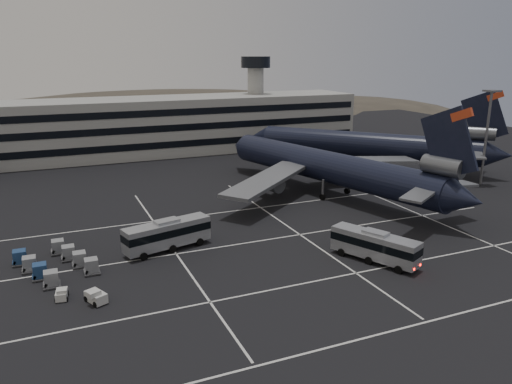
# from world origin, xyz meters

# --- Properties ---
(ground) EXTENTS (260.00, 260.00, 0.00)m
(ground) POSITION_xyz_m (0.00, 0.00, 0.00)
(ground) COLOR black
(ground) RESTS_ON ground
(lane_markings) EXTENTS (90.00, 55.62, 0.01)m
(lane_markings) POSITION_xyz_m (0.95, 0.72, 0.01)
(lane_markings) COLOR silver
(lane_markings) RESTS_ON ground
(terminal) EXTENTS (125.00, 26.00, 24.00)m
(terminal) POSITION_xyz_m (-2.95, 71.14, 6.93)
(terminal) COLOR gray
(terminal) RESTS_ON ground
(hills) EXTENTS (352.00, 180.00, 44.00)m
(hills) POSITION_xyz_m (17.99, 170.00, -12.07)
(hills) COLOR #38332B
(hills) RESTS_ON ground
(lightpole_right) EXTENTS (2.40, 2.40, 18.28)m
(lightpole_right) POSITION_xyz_m (58.00, 15.00, 11.82)
(lightpole_right) COLOR slate
(lightpole_right) RESTS_ON ground
(trijet_main) EXTENTS (45.81, 56.85, 18.08)m
(trijet_main) POSITION_xyz_m (26.50, 20.06, 5.25)
(trijet_main) COLOR black
(trijet_main) RESTS_ON ground
(trijet_far) EXTENTS (43.05, 46.21, 18.08)m
(trijet_far) POSITION_xyz_m (46.45, 35.33, 5.43)
(trijet_far) COLOR black
(trijet_far) RESTS_ON ground
(bus_near) EXTENTS (7.08, 11.34, 3.98)m
(bus_near) POSITION_xyz_m (16.01, -7.94, 2.18)
(bus_near) COLOR gray
(bus_near) RESTS_ON ground
(bus_far) EXTENTS (12.03, 5.52, 4.14)m
(bus_far) POSITION_xyz_m (-6.60, 5.91, 2.26)
(bus_far) COLOR gray
(bus_far) RESTS_ON ground
(tug_a) EXTENTS (1.47, 2.15, 1.29)m
(tug_a) POSITION_xyz_m (-20.13, -3.22, 0.57)
(tug_a) COLOR beige
(tug_a) RESTS_ON ground
(tug_b) EXTENTS (2.37, 2.83, 1.58)m
(tug_b) POSITION_xyz_m (-16.82, -5.46, 0.70)
(tug_b) COLOR beige
(tug_b) RESTS_ON ground
(uld_cluster) EXTENTS (10.31, 12.53, 1.78)m
(uld_cluster) POSITION_xyz_m (-20.45, 5.32, 0.87)
(uld_cluster) COLOR #2D2D30
(uld_cluster) RESTS_ON ground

